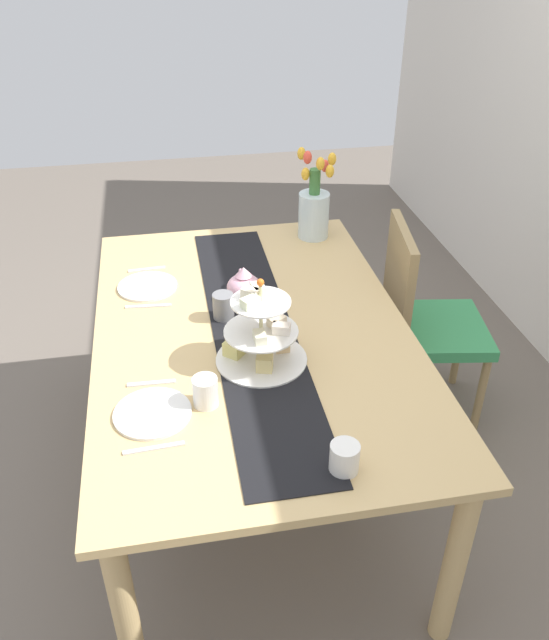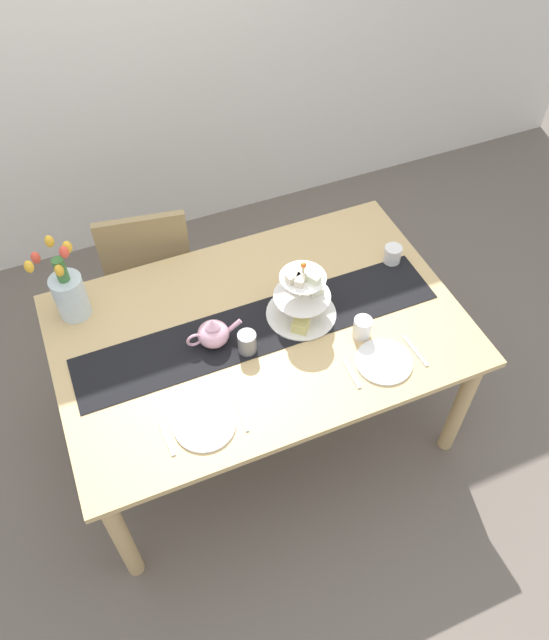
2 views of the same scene
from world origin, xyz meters
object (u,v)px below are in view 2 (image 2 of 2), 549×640
dining_table (260,341)px  knife_left (241,412)px  chair_left (149,265)px  dinner_plate_left (205,425)px  dinner_plate_right (384,362)px  mug_white_text (362,328)px  fork_left (167,439)px  teapot (213,333)px  knife_right (415,351)px  cream_jug (392,255)px  fork_right (352,373)px  tulip_vase (68,290)px  mug_grey (247,342)px  tiered_cake_stand (302,300)px

dining_table → knife_left: size_ratio=9.99×
chair_left → dinner_plate_left: 1.16m
dinner_plate_right → mug_white_text: (-0.02, 0.16, 0.04)m
fork_left → teapot: bearing=49.6°
teapot → dinner_plate_right: teapot is taller
knife_left → knife_right: 0.75m
teapot → fork_left: 0.47m
mug_white_text → cream_jug: bearing=45.2°
cream_jug → fork_right: size_ratio=0.57×
tulip_vase → mug_white_text: (1.07, -0.58, -0.09)m
teapot → knife_left: bearing=-92.4°
mug_grey → knife_right: bearing=-23.1°
chair_left → tiered_cake_stand: size_ratio=2.99×
teapot → tulip_vase: bearing=142.0°
tulip_vase → fork_right: size_ratio=2.71×
dinner_plate_left → dining_table: bearing=44.7°
dinner_plate_right → fork_right: bearing=180.0°
cream_jug → knife_right: bearing=-108.9°
cream_jug → mug_grey: size_ratio=0.89×
teapot → mug_white_text: (0.58, -0.20, -0.01)m
tiered_cake_stand → knife_right: (0.35, -0.36, -0.09)m
dining_table → fork_left: bearing=-144.8°
tiered_cake_stand → dinner_plate_right: bearing=-60.3°
tiered_cake_stand → mug_grey: 0.30m
cream_jug → mug_white_text: bearing=-134.8°
teapot → mug_white_text: size_ratio=2.51×
tiered_cake_stand → mug_grey: size_ratio=3.20×
teapot → tulip_vase: size_ratio=0.59×
fork_left → knife_left: (0.29, 0.00, 0.00)m
fork_left → knife_left: size_ratio=0.88×
cream_jug → fork_right: 0.68m
dinner_plate_left → fork_left: dinner_plate_left is taller
fork_left → knife_right: bearing=0.0°
tiered_cake_stand → fork_right: tiered_cake_stand is taller
dinner_plate_right → mug_grey: 0.55m
dinner_plate_left → mug_grey: (0.27, 0.27, 0.05)m
knife_left → dining_table: bearing=58.7°
teapot → mug_grey: size_ratio=2.51×
teapot → mug_white_text: teapot is taller
cream_jug → fork_left: cream_jug is taller
tiered_cake_stand → teapot: bearing=179.6°
teapot → dinner_plate_right: (0.59, -0.36, -0.05)m
teapot → mug_grey: bearing=-39.0°
fork_right → mug_white_text: size_ratio=1.58×
knife_left → dinner_plate_left: bearing=180.0°
knife_right → chair_left: bearing=126.5°
fork_left → dinner_plate_right: size_ratio=0.65×
mug_grey → knife_left: bearing=-115.5°
fork_right → mug_white_text: mug_white_text is taller
fork_right → mug_grey: size_ratio=1.58×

